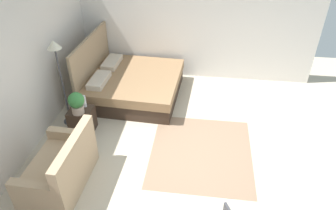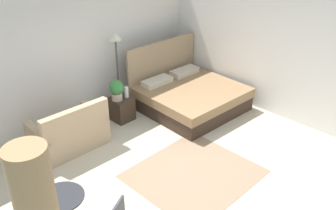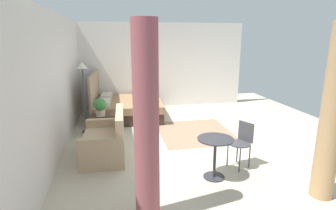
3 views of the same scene
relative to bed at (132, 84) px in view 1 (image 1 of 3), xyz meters
The scene contains 10 objects.
ground_plane 2.41m from the bed, 145.23° to the right, with size 9.24×8.62×0.02m, color beige.
wall_back 2.68m from the bed, 143.53° to the left, with size 9.24×0.12×2.85m, color silver.
wall_right 2.11m from the bed, 49.59° to the right, with size 0.12×5.62×2.85m, color silver.
area_rug 2.43m from the bed, 136.06° to the right, with size 1.99×1.81×0.01m, color #93755B.
bed is the anchor object (origin of this frame).
couch 2.80m from the bed, 169.63° to the left, with size 1.34×0.85×0.94m.
nightstand 1.55m from the bed, 154.69° to the left, with size 0.42×0.44×0.50m.
potted_plant 1.70m from the bed, 156.38° to the left, with size 0.30×0.30×0.43m.
vase 1.46m from the bed, 154.33° to the left, with size 0.09×0.09×0.23m.
floor_lamp 1.89m from the bed, 137.75° to the left, with size 0.27×0.27×1.78m.
Camera 1 is at (-4.04, -0.26, 3.94)m, focal length 33.52 mm.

